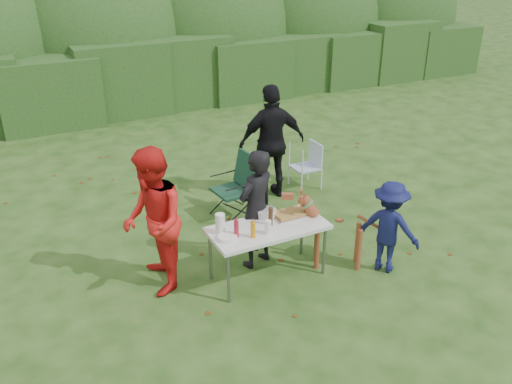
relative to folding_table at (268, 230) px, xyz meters
name	(u,v)px	position (x,y,z in m)	size (l,w,h in m)	color
ground	(281,277)	(0.15, -0.10, -0.69)	(80.00, 80.00, 0.00)	#1E4211
hedge_row	(121,80)	(0.15, 7.90, 0.16)	(22.00, 1.40, 1.70)	#23471C
shrub_backdrop	(102,38)	(0.15, 9.50, 0.91)	(20.00, 2.60, 3.20)	#3D6628
folding_table	(268,230)	(0.00, 0.00, 0.00)	(1.50, 0.70, 0.74)	silver
person_cook	(256,209)	(0.01, 0.35, 0.13)	(0.60, 0.39, 1.64)	black
person_red_jacket	(153,222)	(-1.34, 0.42, 0.24)	(0.90, 0.70, 1.86)	red
person_black_puffy	(272,142)	(1.20, 2.12, 0.28)	(1.13, 0.47, 1.93)	black
child	(389,227)	(1.48, -0.55, -0.05)	(0.82, 0.47, 1.26)	#111547
dog	(339,231)	(0.96, -0.18, -0.17)	(1.09, 0.44, 1.04)	brown
camping_chair	(233,187)	(0.30, 1.70, -0.17)	(0.65, 0.65, 1.03)	#163B29
lawn_chair	(305,165)	(1.90, 2.17, -0.28)	(0.48, 0.48, 0.81)	#5B83C3
food_tray	(290,215)	(0.39, 0.12, 0.06)	(0.45, 0.30, 0.02)	#B7B7BA
focaccia_bread	(290,213)	(0.39, 0.12, 0.09)	(0.40, 0.26, 0.04)	#B28641
mustard_bottle	(253,230)	(-0.29, -0.15, 0.15)	(0.06, 0.06, 0.20)	orange
ketchup_bottle	(236,229)	(-0.46, -0.06, 0.16)	(0.06, 0.06, 0.22)	maroon
beer_bottle	(271,216)	(0.05, 0.03, 0.17)	(0.06, 0.06, 0.24)	#47230F
paper_towel_roll	(220,224)	(-0.60, 0.12, 0.18)	(0.12, 0.12, 0.26)	white
cup_stack	(268,227)	(-0.09, -0.16, 0.14)	(0.08, 0.08, 0.18)	white
pasta_bowl	(266,213)	(0.11, 0.25, 0.10)	(0.26, 0.26, 0.10)	silver
plate_stack	(227,238)	(-0.59, -0.06, 0.08)	(0.24, 0.24, 0.05)	white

